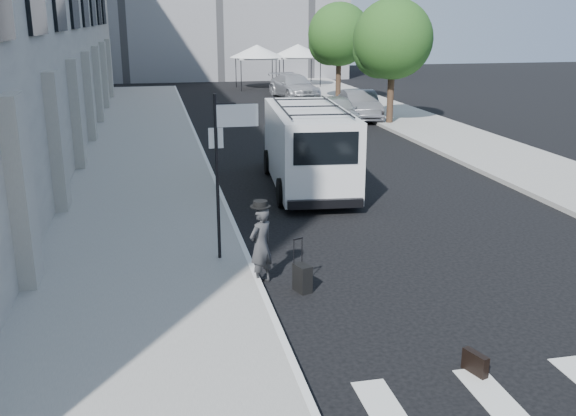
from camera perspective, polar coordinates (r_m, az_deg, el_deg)
name	(u,v)px	position (r m, az deg, el deg)	size (l,w,h in m)	color
ground	(386,318)	(11.67, 8.70, -9.62)	(120.00, 120.00, 0.00)	black
sidewalk_left	(143,149)	(26.24, -12.72, 5.11)	(4.50, 48.00, 0.15)	gray
sidewalk_right	(416,123)	(32.80, 11.29, 7.43)	(4.00, 56.00, 0.15)	gray
sign_pole	(228,142)	(13.27, -5.40, 5.82)	(1.03, 0.07, 3.50)	black
tree_near	(390,42)	(32.01, 9.03, 14.35)	(3.80, 3.83, 6.03)	black
tree_far	(337,37)	(40.54, 4.37, 14.93)	(3.80, 3.83, 6.03)	black
tent_left	(257,51)	(48.45, -2.78, 13.73)	(4.00, 4.00, 3.20)	black
tent_right	(298,51)	(49.56, 0.89, 13.81)	(4.00, 4.00, 3.20)	black
businessman	(261,245)	(12.67, -2.43, -3.35)	(0.58, 0.38, 1.60)	#323335
briefcase	(475,363)	(10.22, 16.30, -13.09)	(0.12, 0.44, 0.34)	black
suitcase	(302,278)	(12.48, 1.29, -6.22)	(0.35, 0.43, 1.05)	black
cargo_van	(307,147)	(19.97, 1.74, 5.49)	(2.75, 6.74, 2.46)	silver
parked_car_a	(337,111)	(31.64, 4.38, 8.60)	(1.75, 4.36, 1.48)	#9CA0A4
parked_car_b	(360,105)	(33.95, 6.44, 9.07)	(1.56, 4.46, 1.47)	#5B5C62
parked_car_c	(294,86)	(42.79, 0.53, 10.76)	(2.15, 5.29, 1.53)	#A7A9AF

